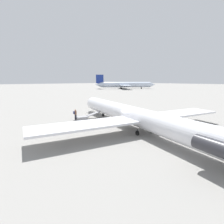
# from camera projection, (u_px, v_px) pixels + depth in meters

# --- Properties ---
(ground_plane) EXTENTS (600.00, 600.00, 0.00)m
(ground_plane) POSITION_uv_depth(u_px,v_px,m) (132.00, 129.00, 23.49)
(ground_plane) COLOR gray
(airplane_main) EXTENTS (33.33, 26.07, 6.25)m
(airplane_main) POSITION_uv_depth(u_px,v_px,m) (136.00, 116.00, 22.34)
(airplane_main) COLOR silver
(airplane_main) RESTS_ON ground
(airplane_far_right) EXTENTS (31.89, 39.59, 10.34)m
(airplane_far_right) POSITION_uv_depth(u_px,v_px,m) (125.00, 85.00, 130.38)
(airplane_far_right) COLOR silver
(airplane_far_right) RESTS_ON ground
(boarding_stairs) EXTENTS (1.91, 4.14, 1.60)m
(boarding_stairs) POSITION_uv_depth(u_px,v_px,m) (85.00, 117.00, 29.03)
(boarding_stairs) COLOR #99999E
(boarding_stairs) RESTS_ON ground
(passenger) EXTENTS (0.40, 0.56, 1.74)m
(passenger) POSITION_uv_depth(u_px,v_px,m) (75.00, 114.00, 28.60)
(passenger) COLOR #23232D
(passenger) RESTS_ON ground
(traffic_cone_near_stairs) EXTENTS (0.61, 0.61, 0.67)m
(traffic_cone_near_stairs) POSITION_uv_depth(u_px,v_px,m) (77.00, 123.00, 25.34)
(traffic_cone_near_stairs) COLOR black
(traffic_cone_near_stairs) RESTS_ON ground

